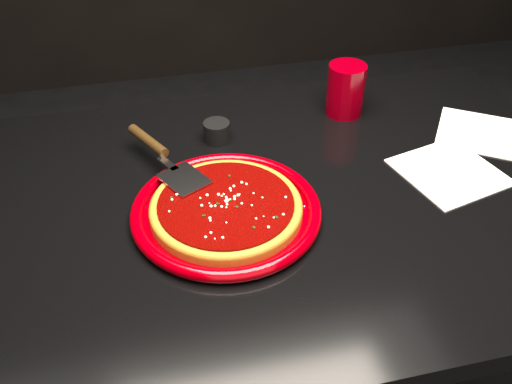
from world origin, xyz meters
TOP-DOWN VIEW (x-y plane):
  - table at (0.00, 0.00)m, footprint 1.20×0.80m
  - plate at (-0.11, -0.03)m, footprint 0.40×0.40m
  - pizza_crust at (-0.11, -0.03)m, footprint 0.32×0.32m
  - pizza_crust_rim at (-0.11, -0.03)m, footprint 0.32×0.32m
  - pizza_sauce at (-0.11, -0.03)m, footprint 0.28×0.28m
  - parmesan_dusting at (-0.11, -0.03)m, footprint 0.23×0.23m
  - basil_flecks at (-0.11, -0.03)m, footprint 0.21×0.21m
  - pizza_server at (-0.19, 0.11)m, footprint 0.20×0.29m
  - cup at (0.21, 0.26)m, footprint 0.11×0.11m
  - napkin_a at (0.33, -0.00)m, footprint 0.21×0.21m
  - napkin_b at (0.46, 0.11)m, footprint 0.22×0.22m
  - ramekin at (-0.08, 0.21)m, footprint 0.07×0.07m

SIDE VIEW (x-z plane):
  - table at x=0.00m, z-range 0.00..0.75m
  - napkin_b at x=0.46m, z-range 0.75..0.75m
  - napkin_a at x=0.33m, z-range 0.75..0.75m
  - plate at x=-0.11m, z-range 0.75..0.77m
  - pizza_crust at x=-0.11m, z-range 0.76..0.77m
  - ramekin at x=-0.08m, z-range 0.75..0.79m
  - pizza_crust_rim at x=-0.11m, z-range 0.76..0.78m
  - pizza_sauce at x=-0.11m, z-range 0.77..0.78m
  - basil_flecks at x=-0.11m, z-range 0.78..0.78m
  - parmesan_dusting at x=-0.11m, z-range 0.78..0.79m
  - pizza_server at x=-0.19m, z-range 0.78..0.80m
  - cup at x=0.21m, z-range 0.75..0.86m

